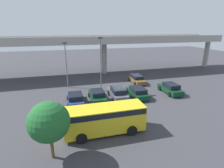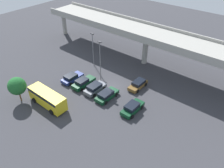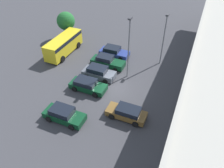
# 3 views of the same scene
# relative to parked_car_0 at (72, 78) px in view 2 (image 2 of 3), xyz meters

# --- Properties ---
(ground_plane) EXTENTS (113.00, 113.00, 0.00)m
(ground_plane) POSITION_rel_parked_car_0_xyz_m (7.20, 3.05, -0.69)
(ground_plane) COLOR #38383D
(highway_overpass) EXTENTS (53.87, 7.52, 7.94)m
(highway_overpass) POSITION_rel_parked_car_0_xyz_m (7.20, 14.86, 6.05)
(highway_overpass) COLOR #9E9B93
(highway_overpass) RESTS_ON ground_plane
(parked_car_0) EXTENTS (2.19, 4.47, 1.45)m
(parked_car_0) POSITION_rel_parked_car_0_xyz_m (0.00, 0.00, 0.00)
(parked_car_0) COLOR navy
(parked_car_0) RESTS_ON ground_plane
(parked_car_1) EXTENTS (2.05, 4.84, 1.56)m
(parked_car_1) POSITION_rel_parked_car_0_xyz_m (2.94, 0.23, 0.03)
(parked_car_1) COLOR #0C381E
(parked_car_1) RESTS_ON ground_plane
(parked_car_2) EXTENTS (2.15, 4.38, 1.57)m
(parked_car_2) POSITION_rel_parked_car_0_xyz_m (5.89, 0.28, 0.07)
(parked_car_2) COLOR #515660
(parked_car_2) RESTS_ON ground_plane
(parked_car_3) EXTENTS (2.17, 4.59, 1.44)m
(parked_car_3) POSITION_rel_parked_car_0_xyz_m (8.78, 0.15, 0.02)
(parked_car_3) COLOR #0C381E
(parked_car_3) RESTS_ON ground_plane
(parked_car_4) EXTENTS (1.99, 4.33, 1.40)m
(parked_car_4) POSITION_rel_parked_car_0_xyz_m (11.28, 6.29, -0.00)
(parked_car_4) COLOR brown
(parked_car_4) RESTS_ON ground_plane
(parked_car_5) EXTENTS (2.08, 4.51, 1.54)m
(parked_car_5) POSITION_rel_parked_car_0_xyz_m (14.22, 0.23, 0.05)
(parked_car_5) COLOR #0C381E
(parked_car_5) RESTS_ON ground_plane
(shuttle_bus) EXTENTS (7.48, 2.57, 2.63)m
(shuttle_bus) POSITION_rel_parked_car_0_xyz_m (2.26, -7.45, 0.89)
(shuttle_bus) COLOR gold
(shuttle_bus) RESTS_ON ground_plane
(lamp_post_near_aisle) EXTENTS (0.70, 0.35, 8.24)m
(lamp_post_near_aisle) POSITION_rel_parked_car_0_xyz_m (4.21, 3.75, 4.13)
(lamp_post_near_aisle) COLOR slate
(lamp_post_near_aisle) RESTS_ON ground_plane
(lamp_post_mid_lot) EXTENTS (0.70, 0.35, 7.38)m
(lamp_post_mid_lot) POSITION_rel_parked_car_0_xyz_m (-0.78, 7.05, 3.68)
(lamp_post_mid_lot) COLOR slate
(lamp_post_mid_lot) RESTS_ON ground_plane
(tree_front_left) EXTENTS (3.04, 3.04, 4.63)m
(tree_front_left) POSITION_rel_parked_car_0_xyz_m (-2.36, -9.76, 2.42)
(tree_front_left) COLOR brown
(tree_front_left) RESTS_ON ground_plane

